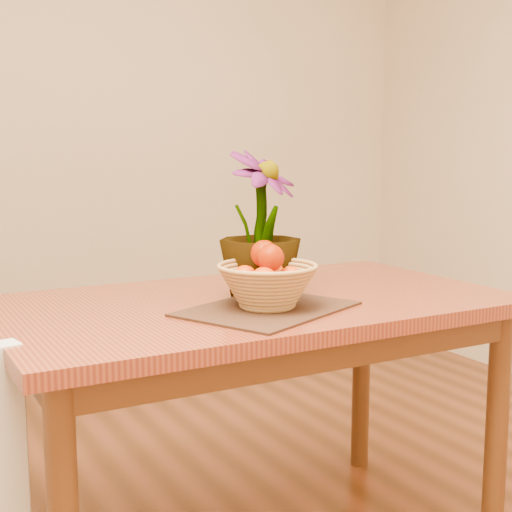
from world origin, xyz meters
TOP-DOWN VIEW (x-y plane):
  - wall_back at (0.00, 2.25)m, footprint 4.00×0.02m
  - table at (0.00, 0.30)m, footprint 1.40×0.80m
  - placemat at (-0.04, 0.15)m, footprint 0.52×0.46m
  - wicker_basket at (-0.04, 0.15)m, footprint 0.26×0.26m
  - orange_pile at (-0.04, 0.15)m, footprint 0.16×0.16m
  - potted_plant at (0.02, 0.30)m, footprint 0.32×0.32m

SIDE VIEW (x-z plane):
  - table at x=0.00m, z-range 0.29..1.04m
  - placemat at x=-0.04m, z-range 0.75..0.76m
  - wicker_basket at x=-0.04m, z-range 0.76..0.86m
  - orange_pile at x=-0.04m, z-range 0.80..0.92m
  - potted_plant at x=0.02m, z-range 0.75..1.16m
  - wall_back at x=0.00m, z-range 0.00..2.70m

